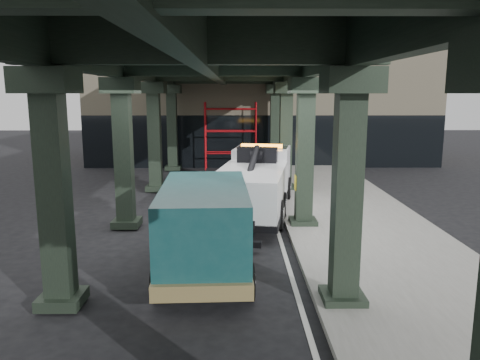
{
  "coord_description": "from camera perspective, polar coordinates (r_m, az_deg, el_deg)",
  "views": [
    {
      "loc": [
        0.32,
        -13.38,
        4.5
      ],
      "look_at": [
        0.45,
        1.72,
        1.7
      ],
      "focal_mm": 35.0,
      "sensor_mm": 36.0,
      "label": 1
    }
  ],
  "objects": [
    {
      "name": "ground",
      "position": [
        14.12,
        -1.78,
        -8.09
      ],
      "size": [
        90.0,
        90.0,
        0.0
      ],
      "primitive_type": "plane",
      "color": "black",
      "rests_on": "ground"
    },
    {
      "name": "scaffolding",
      "position": [
        28.12,
        -1.15,
        5.63
      ],
      "size": [
        3.08,
        0.88,
        4.0
      ],
      "color": "red",
      "rests_on": "ground"
    },
    {
      "name": "sidewalk",
      "position": [
        16.54,
        14.23,
        -5.34
      ],
      "size": [
        5.0,
        40.0,
        0.15
      ],
      "primitive_type": "cube",
      "color": "gray",
      "rests_on": "ground"
    },
    {
      "name": "towed_van",
      "position": [
        11.94,
        -4.31,
        -5.44
      ],
      "size": [
        2.45,
        5.71,
        2.28
      ],
      "rotation": [
        0.0,
        0.0,
        0.04
      ],
      "color": "#134245",
      "rests_on": "ground"
    },
    {
      "name": "building",
      "position": [
        33.42,
        2.42,
        9.64
      ],
      "size": [
        22.0,
        10.0,
        8.0
      ],
      "primitive_type": "cube",
      "color": "#C6B793",
      "rests_on": "ground"
    },
    {
      "name": "viaduct",
      "position": [
        15.42,
        -3.26,
        14.06
      ],
      "size": [
        7.4,
        32.0,
        6.4
      ],
      "color": "#1F2A20",
      "rests_on": "ground"
    },
    {
      "name": "lane_stripe",
      "position": [
        16.08,
        4.47,
        -5.76
      ],
      "size": [
        0.12,
        38.0,
        0.01
      ],
      "primitive_type": "cube",
      "color": "silver",
      "rests_on": "ground"
    },
    {
      "name": "tow_truck",
      "position": [
        17.68,
        1.99,
        -0.05
      ],
      "size": [
        3.4,
        8.13,
        2.59
      ],
      "rotation": [
        0.0,
        0.0,
        -0.17
      ],
      "color": "black",
      "rests_on": "ground"
    }
  ]
}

